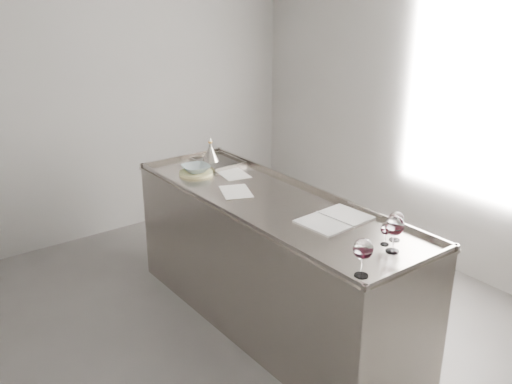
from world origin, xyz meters
TOP-DOWN VIEW (x-y plane):
  - room_shell at (0.00, 0.00)m, footprint 4.54×5.04m
  - counter at (0.50, 0.30)m, footprint 0.77×2.42m
  - wine_glass_left at (0.22, -0.78)m, footprint 0.10×0.10m
  - wine_glass_middle at (0.56, -0.69)m, footprint 0.11×0.11m
  - wine_glass_right at (0.69, -0.60)m, footprint 0.09×0.09m
  - wine_glass_small at (0.60, -0.61)m, footprint 0.06×0.06m
  - notebook at (0.61, -0.20)m, footprint 0.45×0.33m
  - loose_paper_top at (0.61, 0.91)m, footprint 0.24×0.31m
  - loose_paper_under at (0.41, 0.58)m, footprint 0.29×0.33m
  - trivet at (0.39, 1.09)m, footprint 0.26×0.26m
  - ceramic_bowl at (0.39, 1.09)m, footprint 0.23×0.23m
  - wine_funnel at (0.66, 1.30)m, footprint 0.14×0.14m

SIDE VIEW (x-z plane):
  - counter at x=0.50m, z-range -0.01..0.96m
  - loose_paper_top at x=0.61m, z-range 0.94..0.94m
  - loose_paper_under at x=0.41m, z-range 0.94..0.94m
  - notebook at x=0.61m, z-range 0.94..0.96m
  - trivet at x=0.39m, z-range 0.94..0.96m
  - ceramic_bowl at x=0.39m, z-range 0.96..1.01m
  - wine_funnel at x=0.66m, z-range 0.90..1.11m
  - wine_glass_small at x=0.60m, z-range 0.97..1.09m
  - wine_glass_right at x=0.69m, z-range 0.98..1.15m
  - wine_glass_left at x=0.22m, z-range 0.98..1.19m
  - wine_glass_middle at x=0.56m, z-range 0.98..1.19m
  - room_shell at x=0.00m, z-range -0.02..2.82m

